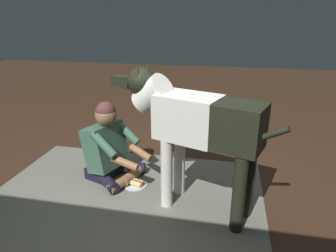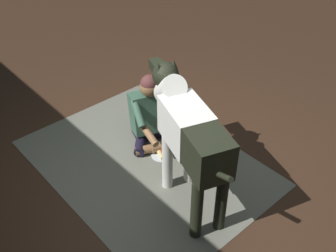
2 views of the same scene
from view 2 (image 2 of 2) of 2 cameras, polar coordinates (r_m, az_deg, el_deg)
name	(u,v)px [view 2 (image 2 of 2)]	position (r m, az deg, el deg)	size (l,w,h in m)	color
ground_plane	(167,172)	(4.11, -0.13, -6.55)	(15.33, 15.33, 0.00)	#392418
area_rug	(145,162)	(4.22, -3.26, -5.16)	(2.49, 1.80, 0.01)	#66675B
person_sitting_on_floor	(151,115)	(4.32, -2.41, 1.57)	(0.71, 0.60, 0.81)	black
large_dog	(188,132)	(3.37, 2.92, -0.84)	(1.46, 0.64, 1.19)	silver
hot_dog_on_plate	(162,154)	(4.28, -0.88, -3.93)	(0.23, 0.23, 0.06)	silver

